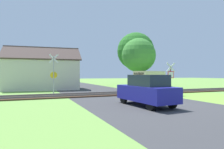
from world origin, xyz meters
TOP-DOWN VIEW (x-y plane):
  - ground_plane at (0.00, 0.00)m, footprint 160.00×160.00m
  - road_asphalt at (0.00, 2.00)m, footprint 7.95×80.00m
  - rail_track at (0.00, 7.19)m, footprint 60.00×2.60m
  - stop_sign_near at (4.74, 4.98)m, footprint 0.88×0.17m
  - crossing_sign_far at (-4.64, 10.01)m, footprint 0.87×0.20m
  - house at (-5.28, 16.26)m, footprint 9.00×6.18m
  - tree_right at (8.86, 17.79)m, footprint 5.27×5.27m
  - tree_far at (10.06, 20.94)m, footprint 6.33×6.33m
  - mail_truck at (7.39, 12.60)m, footprint 5.23×3.31m
  - parked_car at (-0.47, 0.56)m, footprint 1.93×4.11m

SIDE VIEW (x-z plane):
  - ground_plane at x=0.00m, z-range 0.00..0.00m
  - road_asphalt at x=0.00m, z-range 0.00..0.01m
  - rail_track at x=0.00m, z-range -0.05..0.17m
  - parked_car at x=-0.47m, z-range 0.00..1.78m
  - mail_truck at x=7.39m, z-range 0.12..2.36m
  - stop_sign_near at x=4.74m, z-range 0.21..3.08m
  - house at x=-5.28m, z-range -0.66..4.50m
  - crossing_sign_far at x=-4.64m, z-range 0.18..3.91m
  - tree_right at x=8.86m, z-range 1.06..8.49m
  - tree_far at x=10.06m, z-range 1.33..10.33m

